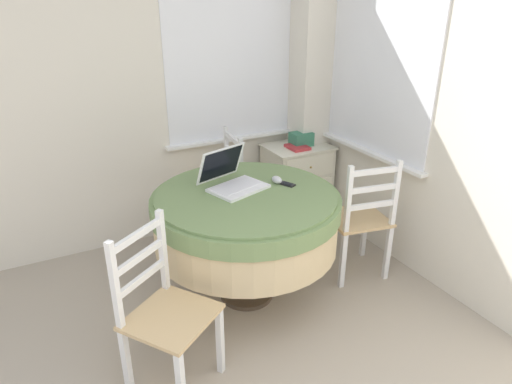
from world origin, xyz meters
The scene contains 11 objects.
corner_room_shell centered at (1.08, 1.88, 1.28)m, with size 4.15×4.86×2.55m.
round_dining_table centered at (0.65, 1.88, 0.61)m, with size 1.19×1.19×0.77m.
laptop centered at (0.62, 2.01, 0.82)m, with size 0.43×0.42×0.25m.
computer_mouse centered at (0.90, 1.94, 0.79)m, with size 0.06×0.09×0.05m.
cell_phone centered at (0.95, 1.88, 0.77)m, with size 0.09×0.12×0.01m.
dining_chair_near_back_window centered at (0.82, 2.71, 0.44)m, with size 0.43×0.44×0.91m.
dining_chair_near_right_window centered at (1.48, 1.75, 0.44)m, with size 0.47×0.45×0.91m.
dining_chair_camera_near centered at (-0.05, 1.40, 0.44)m, with size 0.55×0.55×0.91m.
corner_cabinet centered at (1.59, 2.75, 0.34)m, with size 0.56×0.44×0.69m.
storage_box centered at (1.62, 2.75, 0.74)m, with size 0.18×0.14×0.12m.
book_on_cabinet centered at (1.55, 2.69, 0.70)m, with size 0.16×0.19×0.02m.
Camera 1 is at (-0.49, -0.45, 1.92)m, focal length 32.00 mm.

